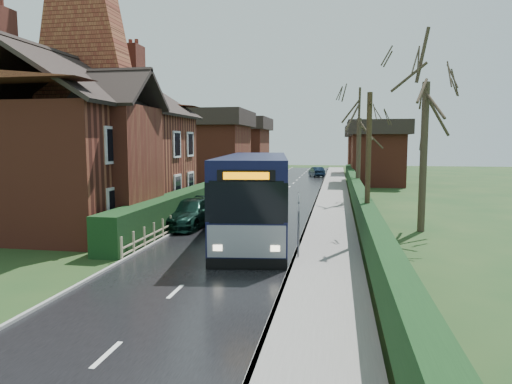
% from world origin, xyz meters
% --- Properties ---
extents(ground, '(140.00, 140.00, 0.00)m').
position_xyz_m(ground, '(0.00, 0.00, 0.00)').
color(ground, '#32451D').
rests_on(ground, ground).
extents(road, '(6.00, 100.00, 0.02)m').
position_xyz_m(road, '(0.00, 10.00, 0.01)').
color(road, black).
rests_on(road, ground).
extents(pavement, '(2.50, 100.00, 0.14)m').
position_xyz_m(pavement, '(4.25, 10.00, 0.07)').
color(pavement, slate).
rests_on(pavement, ground).
extents(kerb_right, '(0.12, 100.00, 0.14)m').
position_xyz_m(kerb_right, '(3.05, 10.00, 0.07)').
color(kerb_right, gray).
rests_on(kerb_right, ground).
extents(kerb_left, '(0.12, 100.00, 0.10)m').
position_xyz_m(kerb_left, '(-3.05, 10.00, 0.05)').
color(kerb_left, gray).
rests_on(kerb_left, ground).
extents(front_hedge, '(1.20, 16.00, 1.60)m').
position_xyz_m(front_hedge, '(-3.90, 5.00, 0.80)').
color(front_hedge, black).
rests_on(front_hedge, ground).
extents(picket_fence, '(0.10, 16.00, 0.90)m').
position_xyz_m(picket_fence, '(-3.15, 5.00, 0.45)').
color(picket_fence, gray).
rests_on(picket_fence, ground).
extents(right_wall_hedge, '(0.60, 50.00, 1.80)m').
position_xyz_m(right_wall_hedge, '(5.80, 10.00, 1.02)').
color(right_wall_hedge, maroon).
rests_on(right_wall_hedge, ground).
extents(brick_house, '(9.30, 14.60, 10.30)m').
position_xyz_m(brick_house, '(-8.73, 4.78, 4.38)').
color(brick_house, maroon).
rests_on(brick_house, ground).
extents(bus, '(4.34, 12.49, 3.72)m').
position_xyz_m(bus, '(0.81, 2.59, 1.84)').
color(bus, black).
rests_on(bus, ground).
extents(car_silver, '(2.49, 4.57, 1.47)m').
position_xyz_m(car_silver, '(-1.92, 8.86, 0.74)').
color(car_silver, '#9E9FA3').
rests_on(car_silver, ground).
extents(car_green, '(2.37, 4.95, 1.39)m').
position_xyz_m(car_green, '(-2.82, 3.99, 0.70)').
color(car_green, black).
rests_on(car_green, ground).
extents(car_distant, '(2.32, 3.98, 1.24)m').
position_xyz_m(car_distant, '(1.95, 40.02, 0.62)').
color(car_distant, black).
rests_on(car_distant, ground).
extents(bus_stop_sign, '(0.07, 0.38, 2.52)m').
position_xyz_m(bus_stop_sign, '(3.20, -1.81, 1.66)').
color(bus_stop_sign, slate).
rests_on(bus_stop_sign, ground).
extents(telegraph_pole, '(0.22, 0.82, 6.35)m').
position_xyz_m(telegraph_pole, '(5.80, 1.16, 3.21)').
color(telegraph_pole, '#302515').
rests_on(telegraph_pole, ground).
extents(tree_right_near, '(4.74, 4.74, 10.23)m').
position_xyz_m(tree_right_near, '(8.61, 4.78, 7.64)').
color(tree_right_near, '#352B1F').
rests_on(tree_right_near, ground).
extents(tree_right_far, '(4.44, 4.44, 8.58)m').
position_xyz_m(tree_right_far, '(6.00, 14.78, 6.41)').
color(tree_right_far, '#362C20').
rests_on(tree_right_far, ground).
extents(tree_house_side, '(4.92, 4.92, 11.18)m').
position_xyz_m(tree_house_side, '(-12.62, 10.00, 8.35)').
color(tree_house_side, '#3E2E24').
rests_on(tree_house_side, ground).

